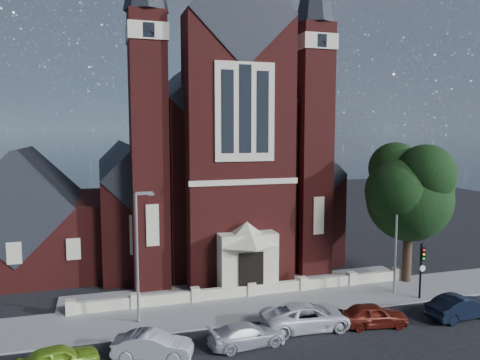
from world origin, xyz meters
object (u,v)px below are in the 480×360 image
(street_lamp_left, at_px, (139,250))
(car_navy, at_px, (461,307))
(car_lime_van, at_px, (59,359))
(car_silver_b, at_px, (247,335))
(traffic_signal, at_px, (422,264))
(car_silver_a, at_px, (153,345))
(parish_hall, at_px, (26,223))
(car_dark_red, at_px, (373,315))
(church, at_px, (201,165))
(street_tree, at_px, (413,194))
(street_lamp_right, at_px, (397,231))
(car_white_suv, at_px, (307,316))

(street_lamp_left, height_order, car_navy, street_lamp_left)
(car_lime_van, xyz_separation_m, car_navy, (23.51, -0.38, 0.09))
(car_silver_b, bearing_deg, traffic_signal, -82.19)
(traffic_signal, relative_size, car_silver_a, 0.97)
(parish_hall, relative_size, car_navy, 2.72)
(car_dark_red, height_order, car_navy, car_navy)
(church, distance_m, car_navy, 27.48)
(parish_hall, bearing_deg, street_tree, -23.26)
(street_tree, bearing_deg, car_lime_van, -165.74)
(car_navy, bearing_deg, church, 19.92)
(street_tree, bearing_deg, street_lamp_right, -145.74)
(traffic_signal, relative_size, car_dark_red, 0.98)
(traffic_signal, height_order, car_dark_red, traffic_signal)
(street_lamp_left, bearing_deg, street_lamp_right, 0.00)
(street_tree, distance_m, street_lamp_right, 3.84)
(car_silver_b, bearing_deg, street_lamp_left, 43.94)
(street_lamp_left, relative_size, car_silver_a, 1.97)
(car_silver_b, bearing_deg, street_tree, -72.22)
(car_lime_van, bearing_deg, street_lamp_left, -56.56)
(parish_hall, relative_size, car_silver_b, 2.84)
(traffic_signal, bearing_deg, car_silver_a, -170.95)
(parish_hall, height_order, street_tree, street_tree)
(street_lamp_right, height_order, car_white_suv, street_lamp_right)
(street_tree, bearing_deg, car_silver_a, -162.84)
(car_lime_van, xyz_separation_m, car_white_suv, (13.70, 1.02, 0.11))
(church, bearing_deg, traffic_signal, -61.80)
(street_tree, xyz_separation_m, car_lime_van, (-24.78, -6.30, -6.31))
(street_lamp_left, height_order, traffic_signal, street_lamp_left)
(car_white_suv, bearing_deg, car_lime_van, 97.04)
(church, bearing_deg, street_tree, -53.83)
(parish_hall, height_order, car_navy, parish_hall)
(street_lamp_right, distance_m, car_white_suv, 10.05)
(car_silver_b, xyz_separation_m, car_dark_red, (8.01, 0.25, 0.08))
(church, relative_size, street_tree, 3.26)
(street_lamp_left, height_order, car_white_suv, street_lamp_left)
(street_lamp_left, bearing_deg, car_silver_a, -86.68)
(street_tree, bearing_deg, car_dark_red, -139.56)
(car_silver_a, bearing_deg, street_lamp_left, 22.27)
(street_lamp_left, height_order, street_lamp_right, same)
(street_tree, xyz_separation_m, car_silver_a, (-20.24, -6.25, -6.28))
(car_dark_red, bearing_deg, church, 22.41)
(street_tree, bearing_deg, parish_hall, 156.74)
(traffic_signal, distance_m, car_lime_van, 23.46)
(church, xyz_separation_m, traffic_signal, (11.00, -20.52, -5.60))
(street_lamp_right, bearing_deg, traffic_signal, -59.99)
(car_silver_a, height_order, car_white_suv, car_white_suv)
(street_lamp_right, distance_m, traffic_signal, 2.71)
(car_lime_van, height_order, car_silver_b, car_lime_van)
(church, bearing_deg, car_white_suv, -86.15)
(street_tree, xyz_separation_m, car_white_suv, (-11.08, -5.28, -6.19))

